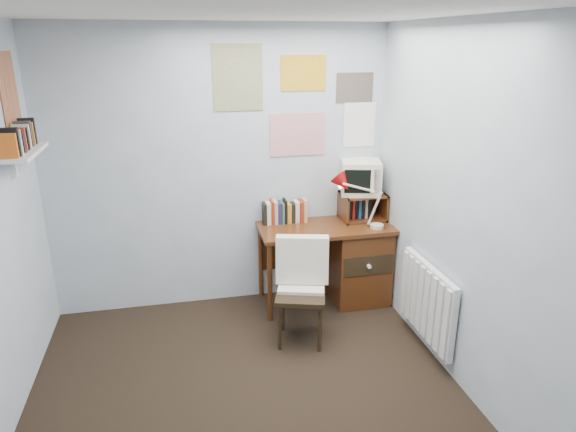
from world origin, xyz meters
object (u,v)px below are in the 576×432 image
object	(u,v)px
desk	(352,259)
desk_chair	(301,295)
tv_riser	(363,206)
desk_lamp	(378,205)
wall_shelf	(23,152)
radiator	(427,301)
crt_tv	(361,176)

from	to	relation	value
desk	desk_chair	xyz separation A→B (m)	(-0.65, -0.60, 0.01)
desk	tv_riser	bearing A→B (deg)	42.96
desk_chair	desk_lamp	size ratio (longest dim) A/B	1.91
desk_chair	desk_lamp	xyz separation A→B (m)	(0.81, 0.46, 0.56)
desk_chair	wall_shelf	distance (m)	2.28
desk_chair	wall_shelf	world-z (taller)	wall_shelf
desk_chair	desk_lamp	world-z (taller)	desk_lamp
desk_chair	desk_lamp	bearing A→B (deg)	46.70
wall_shelf	tv_riser	bearing A→B (deg)	10.32
desk_chair	tv_riser	size ratio (longest dim) A/B	2.09
desk	desk_lamp	distance (m)	0.61
tv_riser	radiator	world-z (taller)	tv_riser
desk_chair	crt_tv	size ratio (longest dim) A/B	2.38
radiator	wall_shelf	distance (m)	3.15
desk	radiator	bearing A→B (deg)	-72.76
desk	desk_lamp	xyz separation A→B (m)	(0.16, -0.15, 0.57)
desk_lamp	crt_tv	size ratio (longest dim) A/B	1.25
desk	tv_riser	world-z (taller)	tv_riser
crt_tv	wall_shelf	size ratio (longest dim) A/B	0.57
tv_riser	crt_tv	world-z (taller)	crt_tv
tv_riser	radiator	xyz separation A→B (m)	(0.17, -1.04, -0.47)
desk_chair	crt_tv	world-z (taller)	crt_tv
desk_lamp	crt_tv	bearing A→B (deg)	89.52
tv_riser	wall_shelf	bearing A→B (deg)	-169.68
desk	radiator	xyz separation A→B (m)	(0.29, -0.93, 0.01)
desk_chair	wall_shelf	bearing A→B (deg)	-169.39
desk_chair	crt_tv	xyz separation A→B (m)	(0.74, 0.73, 0.76)
wall_shelf	crt_tv	bearing A→B (deg)	10.84
desk	desk_chair	size ratio (longest dim) A/B	1.44
radiator	tv_riser	bearing A→B (deg)	99.28
desk	wall_shelf	distance (m)	2.87
tv_riser	desk	bearing A→B (deg)	-137.04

